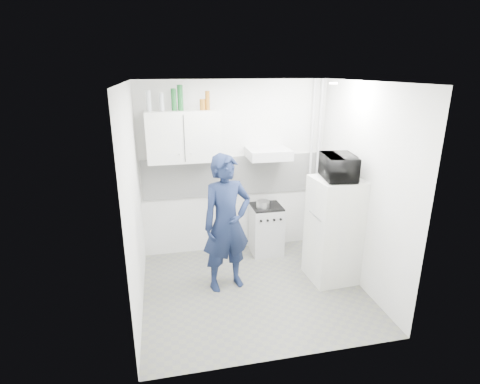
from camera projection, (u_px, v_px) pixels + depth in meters
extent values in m
plane|color=#5A5A5A|center=(254.00, 289.00, 4.87)|extent=(2.80, 2.80, 0.00)
plane|color=white|center=(256.00, 82.00, 4.06)|extent=(2.80, 2.80, 0.00)
plane|color=silver|center=(234.00, 169.00, 5.62)|extent=(2.80, 0.00, 2.80)
plane|color=silver|center=(134.00, 203.00, 4.19)|extent=(0.00, 2.60, 2.60)
plane|color=silver|center=(362.00, 188.00, 4.74)|extent=(0.00, 2.60, 2.60)
imported|color=#121B37|center=(227.00, 224.00, 4.69)|extent=(0.73, 0.57, 1.78)
cube|color=#B8B8B8|center=(266.00, 230.00, 5.77)|extent=(0.46, 0.46, 0.74)
cube|color=silver|center=(333.00, 230.00, 4.94)|extent=(0.62, 0.62, 1.41)
cube|color=black|center=(267.00, 207.00, 5.65)|extent=(0.44, 0.44, 0.03)
cylinder|color=silver|center=(263.00, 204.00, 5.55)|extent=(0.20, 0.20, 0.11)
imported|color=black|center=(339.00, 167.00, 4.67)|extent=(0.60, 0.45, 0.31)
cylinder|color=#B2B7BC|center=(149.00, 101.00, 4.90)|extent=(0.06, 0.06, 0.27)
cylinder|color=#B2B7BC|center=(162.00, 102.00, 4.94)|extent=(0.06, 0.06, 0.23)
cylinder|color=#144C1E|center=(174.00, 100.00, 4.96)|extent=(0.07, 0.07, 0.29)
cylinder|color=#144C1E|center=(180.00, 98.00, 4.98)|extent=(0.08, 0.08, 0.33)
cylinder|color=brown|center=(203.00, 105.00, 5.06)|extent=(0.08, 0.08, 0.15)
cylinder|color=brown|center=(208.00, 100.00, 5.06)|extent=(0.06, 0.06, 0.25)
cube|color=silver|center=(183.00, 136.00, 5.14)|extent=(1.00, 0.35, 0.70)
cube|color=#B8B8B8|center=(268.00, 154.00, 5.40)|extent=(0.60, 0.50, 0.14)
cube|color=white|center=(235.00, 176.00, 5.64)|extent=(2.74, 0.03, 0.60)
cylinder|color=#B8B8B8|center=(317.00, 166.00, 5.81)|extent=(0.05, 0.05, 2.60)
cylinder|color=#B8B8B8|center=(310.00, 166.00, 5.78)|extent=(0.04, 0.04, 2.60)
cylinder|color=white|center=(333.00, 83.00, 4.45)|extent=(0.10, 0.10, 0.02)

